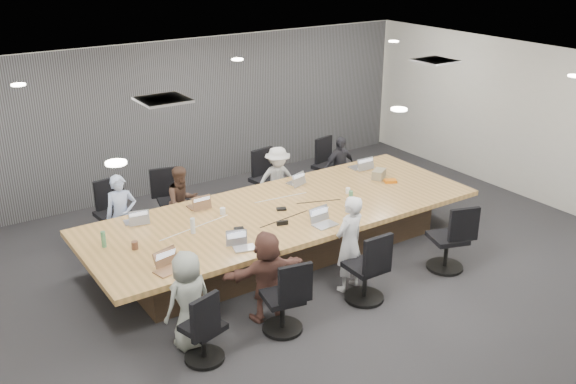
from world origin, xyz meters
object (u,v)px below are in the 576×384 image
laptop_4 (168,271)px  chair_1 (174,206)px  chair_6 (365,272)px  chair_7 (447,243)px  laptop_0 (134,221)px  stapler (282,223)px  laptop_3 (359,167)px  person_5 (267,276)px  person_2 (278,181)px  laptop_2 (296,182)px  bottle_green_right (351,198)px  canvas_bag (379,174)px  bottle_clear (193,226)px  person_6 (349,244)px  conference_table (284,230)px  chair_3 (328,171)px  chair_0 (115,220)px  mug_brown (135,245)px  chair_5 (282,303)px  snack_packet (390,181)px  person_3 (340,167)px  laptop_1 (198,206)px  chair_2 (267,184)px  laptop_6 (325,225)px  chair_4 (203,333)px  person_0 (122,216)px  laptop_5 (245,248)px  person_4 (189,300)px  person_1 (183,203)px  bottle_green_left (104,239)px

laptop_4 → chair_1: bearing=52.0°
chair_6 → chair_7: (1.53, 0.00, 0.00)m
laptop_0 → stapler: 2.11m
laptop_3 → person_5: bearing=34.5°
person_2 → laptop_2: bearing=-76.2°
bottle_green_right → canvas_bag: 1.27m
laptop_3 → laptop_4: 4.60m
chair_1 → bottle_clear: bearing=88.3°
canvas_bag → chair_1: bearing=154.1°
person_2 → person_6: (-0.59, -2.70, 0.08)m
conference_table → chair_3: 2.70m
chair_0 → laptop_0: chair_0 is taller
mug_brown → chair_5: bearing=-54.9°
chair_1 → laptop_3: size_ratio=2.52×
snack_packet → bottle_clear: bearing=179.3°
person_3 → mug_brown: 4.64m
bottle_green_right → laptop_1: bearing=148.2°
chair_2 → person_5: (-1.90, -3.05, 0.18)m
person_2 → laptop_6: 2.23m
chair_4 → person_0: (0.18, 3.05, 0.27)m
conference_table → laptop_5: bearing=-145.1°
chair_5 → laptop_6: 1.63m
chair_0 → person_4: (-0.18, -3.05, 0.18)m
stapler → snack_packet: bearing=25.9°
bottle_clear → canvas_bag: bottle_clear is taller
stapler → chair_7: bearing=-15.6°
chair_2 → person_1: bearing=2.5°
bottle_green_left → mug_brown: size_ratio=2.09×
chair_3 → mug_brown: mug_brown is taller
chair_6 → person_4: size_ratio=0.68×
laptop_3 → stapler: bearing=28.2°
chair_1 → stapler: (0.71, -2.15, 0.34)m
chair_1 → snack_packet: chair_1 is taller
mug_brown → person_0: bearing=77.4°
person_6 → bottle_green_left: size_ratio=6.23×
laptop_4 → snack_packet: 4.36m
chair_0 → chair_6: bearing=116.9°
bottle_clear → canvas_bag: 3.54m
conference_table → laptop_1: bearing=142.3°
person_4 → person_5: 1.07m
laptop_5 → bottle_green_left: bottle_green_left is taller
person_2 → laptop_6: (-0.59, -2.15, 0.15)m
conference_table → laptop_0: size_ratio=20.83×
person_0 → laptop_3: (4.13, -0.55, 0.11)m
bottle_green_left → bottle_clear: 1.19m
chair_0 → bottle_clear: size_ratio=3.95×
chair_7 → person_5: bearing=-168.5°
laptop_2 → bottle_green_left: bottle_green_left is taller
person_1 → laptop_2: bearing=-21.0°
chair_7 → person_6: bearing=-174.4°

